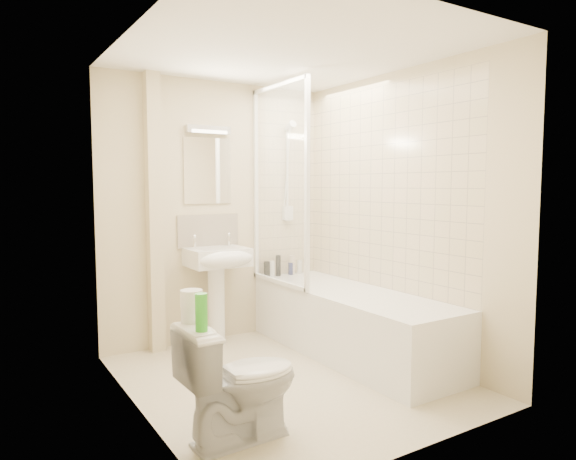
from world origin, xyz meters
TOP-DOWN VIEW (x-y plane):
  - floor at (0.00, 0.00)m, footprint 2.50×2.50m
  - wall_back at (0.00, 1.25)m, footprint 2.20×0.02m
  - wall_left at (-1.10, 0.00)m, footprint 0.02×2.50m
  - wall_right at (1.10, 0.00)m, footprint 0.02×2.50m
  - ceiling at (0.00, 0.00)m, footprint 2.20×2.50m
  - tile_back at (0.75, 1.24)m, footprint 0.70×0.01m
  - tile_right at (1.09, 0.20)m, footprint 0.01×2.10m
  - pipe_boxing at (-0.62, 1.19)m, footprint 0.12×0.12m
  - splashback at (-0.10, 1.24)m, footprint 0.60×0.02m
  - mirror at (-0.10, 1.24)m, footprint 0.46×0.01m
  - strip_light at (-0.10, 1.22)m, footprint 0.42×0.07m
  - bathtub at (0.75, 0.20)m, footprint 0.70×2.10m
  - shower_screen at (0.40, 0.80)m, footprint 0.04×0.92m
  - shower_fixture at (0.75, 1.19)m, footprint 0.10×0.16m
  - pedestal_sink at (-0.10, 1.01)m, footprint 0.52×0.48m
  - bottle_black_a at (0.48, 1.16)m, footprint 0.06×0.06m
  - bottle_white_a at (0.53, 1.16)m, footprint 0.06×0.06m
  - bottle_black_b at (0.61, 1.16)m, footprint 0.05×0.05m
  - bottle_blue at (0.76, 1.16)m, footprint 0.06×0.06m
  - bottle_cream at (0.77, 1.16)m, footprint 0.06×0.06m
  - bottle_white_b at (0.86, 1.16)m, footprint 0.05×0.05m
  - toilet at (-0.72, -0.62)m, footprint 0.42×0.70m
  - toilet_roll_lower at (-0.96, -0.52)m, footprint 0.12×0.12m
  - toilet_roll_upper at (-0.96, -0.52)m, footprint 0.12×0.12m
  - green_bottle at (-0.99, -0.71)m, footprint 0.06×0.06m

SIDE VIEW (x-z plane):
  - floor at x=0.00m, z-range 0.00..0.00m
  - bathtub at x=0.75m, z-range 0.01..0.56m
  - toilet at x=-0.72m, z-range 0.00..0.69m
  - bottle_blue at x=0.76m, z-range 0.55..0.67m
  - bottle_white_b at x=0.86m, z-range 0.55..0.69m
  - bottle_black_a at x=0.48m, z-range 0.55..0.70m
  - bottle_white_a at x=0.53m, z-range 0.55..0.70m
  - bottle_cream at x=0.77m, z-range 0.55..0.74m
  - bottle_black_b at x=0.61m, z-range 0.55..0.76m
  - pedestal_sink at x=-0.10m, z-range 0.20..1.21m
  - toilet_roll_lower at x=-0.96m, z-range 0.69..0.78m
  - green_bottle at x=-0.99m, z-range 0.69..0.89m
  - toilet_roll_upper at x=-0.96m, z-range 0.78..0.87m
  - splashback at x=-0.10m, z-range 0.88..1.18m
  - wall_back at x=0.00m, z-range 0.00..2.40m
  - wall_left at x=-1.10m, z-range 0.00..2.40m
  - wall_right at x=1.10m, z-range 0.00..2.40m
  - pipe_boxing at x=-0.62m, z-range 0.00..2.40m
  - tile_back at x=0.75m, z-range 0.55..2.30m
  - tile_right at x=1.09m, z-range 0.55..2.30m
  - shower_screen at x=0.40m, z-range 0.55..2.35m
  - shower_fixture at x=0.75m, z-range 1.05..2.04m
  - mirror at x=-0.10m, z-range 1.28..1.88m
  - strip_light at x=-0.10m, z-range 1.92..1.98m
  - ceiling at x=0.00m, z-range 2.39..2.41m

